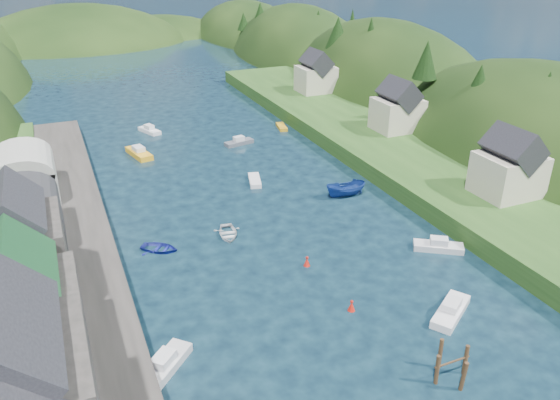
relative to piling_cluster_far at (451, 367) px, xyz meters
name	(u,v)px	position (x,y,z in m)	size (l,w,h in m)	color
ground	(221,165)	(-2.73, 48.34, -1.08)	(600.00, 600.00, 0.00)	black
hillside_right	(383,128)	(42.27, 73.34, -8.49)	(36.00, 245.56, 48.00)	black
far_hills	(117,71)	(-1.51, 172.35, -11.88)	(103.00, 68.00, 44.00)	black
hill_trees	(188,69)	(-2.89, 64.00, 10.02)	(92.21, 145.81, 12.57)	black
quay_left	(60,316)	(-26.73, 18.34, -0.08)	(12.00, 110.00, 2.00)	#2D2B28
quayside_buildings	(20,373)	(-28.73, 4.73, 6.01)	(8.00, 35.84, 12.90)	#2D2B28
boat_sheds	(24,190)	(-28.73, 37.34, 4.20)	(7.00, 21.00, 7.50)	#2D2D30
terrace_right	(403,156)	(22.27, 38.34, 0.12)	(16.00, 120.00, 2.40)	#234719
right_bank_cottages	(391,109)	(25.27, 46.68, 4.77)	(9.00, 59.24, 8.41)	beige
piling_cluster_far	(451,367)	(0.00, 0.00, 0.00)	(3.18, 2.97, 3.29)	#382314
channel_buoy_near	(352,306)	(-2.62, 10.31, -0.60)	(0.70, 0.70, 1.10)	#B7180E
channel_buoy_far	(307,262)	(-3.05, 18.62, -0.60)	(0.70, 0.70, 1.10)	#B7180E
moored_boats	(302,270)	(-4.27, 17.17, -0.43)	(36.30, 89.72, 2.28)	gold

